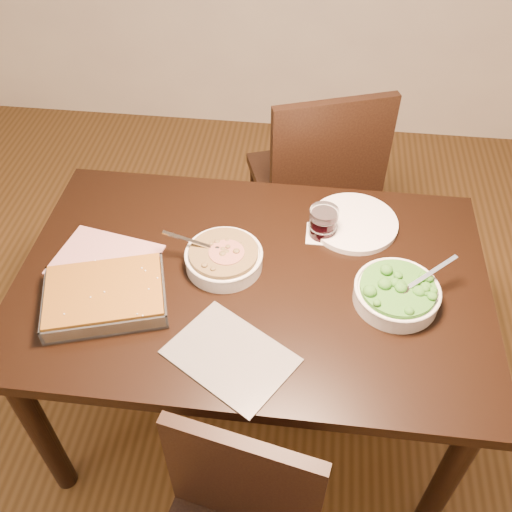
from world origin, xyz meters
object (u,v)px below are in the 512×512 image
stew_bowl (224,258)px  dinner_plate (354,223)px  wine_tumbler (323,222)px  baking_dish (105,296)px  table (252,297)px  chair_far (317,179)px  broccoli_bowl (397,293)px

stew_bowl → dinner_plate: 0.45m
wine_tumbler → baking_dish: bearing=-149.2°
table → chair_far: size_ratio=1.43×
baking_dish → dinner_plate: size_ratio=1.39×
baking_dish → table: bearing=3.7°
baking_dish → stew_bowl: bearing=14.2°
table → chair_far: chair_far is taller
table → stew_bowl: size_ratio=5.34×
broccoli_bowl → dinner_plate: (-0.12, 0.31, -0.02)m
wine_tumbler → stew_bowl: bearing=-149.6°
dinner_plate → chair_far: 0.55m
stew_bowl → broccoli_bowl: size_ratio=1.03×
baking_dish → wine_tumbler: (0.60, 0.36, 0.03)m
table → baking_dish: (-0.40, -0.15, 0.12)m
wine_tumbler → chair_far: chair_far is taller
chair_far → stew_bowl: bearing=49.9°
dinner_plate → chair_far: chair_far is taller
table → dinner_plate: size_ratio=4.92×
table → broccoli_bowl: (0.42, -0.04, 0.13)m
broccoli_bowl → baking_dish: broccoli_bowl is taller
table → dinner_plate: (0.30, 0.26, 0.10)m
table → baking_dish: baking_dish is taller
broccoli_bowl → wine_tumbler: bearing=131.0°
baking_dish → dinner_plate: 0.81m
stew_bowl → dinner_plate: (0.39, 0.23, -0.02)m
baking_dish → wine_tumbler: 0.70m
dinner_plate → table: bearing=-138.6°
stew_bowl → baking_dish: (-0.31, -0.19, -0.00)m
stew_bowl → wine_tumbler: wine_tumbler is taller
broccoli_bowl → dinner_plate: 0.33m
dinner_plate → broccoli_bowl: bearing=-69.1°
baking_dish → dinner_plate: baking_dish is taller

